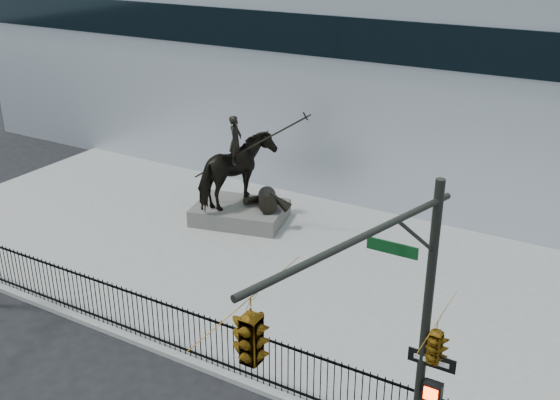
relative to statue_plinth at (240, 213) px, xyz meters
The scene contains 7 objects.
ground 9.93m from the statue_plinth, 70.13° to the right, with size 120.00×120.00×0.00m, color black.
plaza 4.11m from the statue_plinth, 34.59° to the right, with size 30.00×12.00×0.15m, color gray.
building 11.90m from the statue_plinth, 72.48° to the left, with size 44.00×14.00×9.00m, color #B3BBC3.
picket_fence 8.76m from the statue_plinth, 67.35° to the right, with size 22.10×0.10×1.50m.
statue_plinth is the anchor object (origin of this frame).
equestrian_statue 1.71m from the statue_plinth, 13.42° to the left, with size 4.39×3.25×3.81m.
traffic_signal_right 15.62m from the statue_plinth, 49.03° to the right, with size 2.17×6.86×7.00m.
Camera 1 is at (9.90, -10.31, 11.09)m, focal length 42.00 mm.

